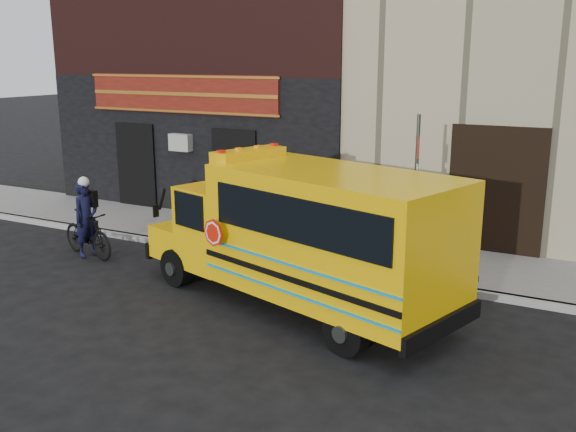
{
  "coord_description": "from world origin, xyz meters",
  "views": [
    {
      "loc": [
        6.53,
        -9.89,
        4.67
      ],
      "look_at": [
        0.37,
        1.85,
        1.39
      ],
      "focal_mm": 40.0,
      "sensor_mm": 36.0,
      "label": 1
    }
  ],
  "objects_px": {
    "school_bus": "(307,233)",
    "bicycle": "(87,234)",
    "sign_pole": "(415,191)",
    "cyclist": "(87,220)"
  },
  "relations": [
    {
      "from": "sign_pole",
      "to": "cyclist",
      "type": "height_order",
      "value": "sign_pole"
    },
    {
      "from": "sign_pole",
      "to": "cyclist",
      "type": "distance_m",
      "value": 7.73
    },
    {
      "from": "school_bus",
      "to": "cyclist",
      "type": "bearing_deg",
      "value": 174.77
    },
    {
      "from": "school_bus",
      "to": "cyclist",
      "type": "xyz_separation_m",
      "value": [
        -6.11,
        0.56,
        -0.61
      ]
    },
    {
      "from": "school_bus",
      "to": "bicycle",
      "type": "xyz_separation_m",
      "value": [
        -6.14,
        0.58,
        -0.94
      ]
    },
    {
      "from": "school_bus",
      "to": "bicycle",
      "type": "relative_size",
      "value": 3.82
    },
    {
      "from": "sign_pole",
      "to": "cyclist",
      "type": "bearing_deg",
      "value": -163.59
    },
    {
      "from": "school_bus",
      "to": "cyclist",
      "type": "relative_size",
      "value": 4.01
    },
    {
      "from": "sign_pole",
      "to": "bicycle",
      "type": "height_order",
      "value": "sign_pole"
    },
    {
      "from": "school_bus",
      "to": "sign_pole",
      "type": "relative_size",
      "value": 2.04
    }
  ]
}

